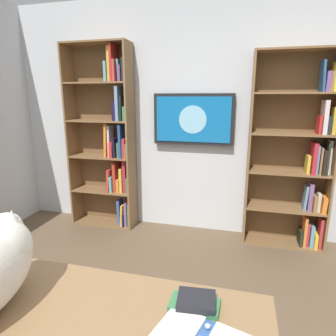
% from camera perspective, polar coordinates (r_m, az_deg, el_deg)
% --- Properties ---
extents(wall_back, '(4.52, 0.06, 2.70)m').
position_cam_1_polar(wall_back, '(3.45, 4.61, 9.57)').
color(wall_back, silver).
rests_on(wall_back, ground).
extents(bookshelf_left, '(0.85, 0.28, 2.06)m').
position_cam_1_polar(bookshelf_left, '(3.33, 24.38, 2.20)').
color(bookshelf_left, brown).
rests_on(bookshelf_left, ground).
extents(bookshelf_right, '(0.80, 0.28, 2.21)m').
position_cam_1_polar(bookshelf_right, '(3.63, -11.56, 5.38)').
color(bookshelf_right, brown).
rests_on(bookshelf_right, ground).
extents(wall_mounted_tv, '(0.92, 0.07, 0.58)m').
position_cam_1_polar(wall_mounted_tv, '(3.36, 4.98, 9.49)').
color(wall_mounted_tv, black).
extents(desk_book_stack, '(0.20, 0.14, 0.05)m').
position_cam_1_polar(desk_book_stack, '(1.28, 5.41, -24.81)').
color(desk_book_stack, '#387A47').
rests_on(desk_book_stack, desk).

